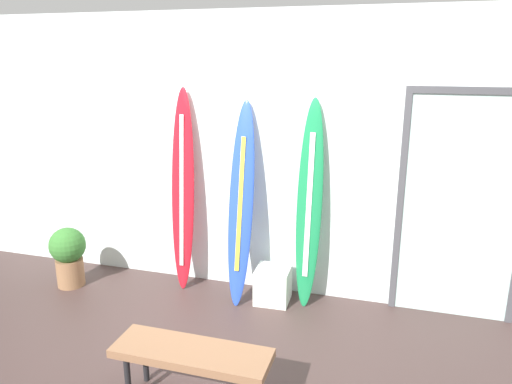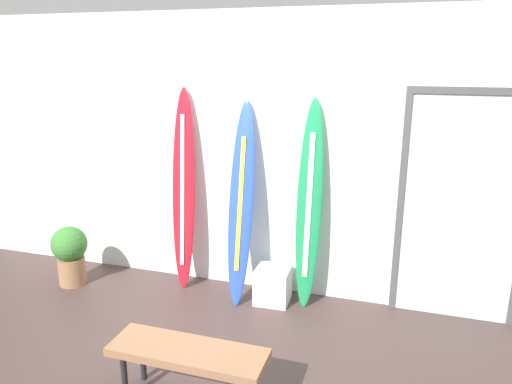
{
  "view_description": "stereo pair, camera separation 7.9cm",
  "coord_description": "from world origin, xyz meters",
  "px_view_note": "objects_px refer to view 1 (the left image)",
  "views": [
    {
      "loc": [
        1.25,
        -3.31,
        2.38
      ],
      "look_at": [
        -0.01,
        0.95,
        1.12
      ],
      "focal_mm": 33.87,
      "sensor_mm": 36.0,
      "label": 1
    },
    {
      "loc": [
        1.33,
        -3.28,
        2.38
      ],
      "look_at": [
        -0.01,
        0.95,
        1.12
      ],
      "focal_mm": 33.87,
      "sensor_mm": 36.0,
      "label": 2
    }
  ],
  "objects_px": {
    "potted_plant": "(68,254)",
    "glass_door": "(461,204)",
    "bench": "(192,356)",
    "surfboard_emerald": "(309,206)",
    "surfboard_cobalt": "(241,206)",
    "display_block_left": "(273,285)",
    "surfboard_crimson": "(183,193)"
  },
  "relations": [
    {
      "from": "display_block_left",
      "to": "potted_plant",
      "type": "height_order",
      "value": "potted_plant"
    },
    {
      "from": "surfboard_crimson",
      "to": "surfboard_emerald",
      "type": "height_order",
      "value": "surfboard_crimson"
    },
    {
      "from": "glass_door",
      "to": "bench",
      "type": "xyz_separation_m",
      "value": [
        -1.83,
        -1.84,
        -0.72
      ]
    },
    {
      "from": "surfboard_emerald",
      "to": "display_block_left",
      "type": "xyz_separation_m",
      "value": [
        -0.33,
        -0.09,
        -0.83
      ]
    },
    {
      "from": "surfboard_emerald",
      "to": "bench",
      "type": "distance_m",
      "value": 1.86
    },
    {
      "from": "surfboard_cobalt",
      "to": "display_block_left",
      "type": "height_order",
      "value": "surfboard_cobalt"
    },
    {
      "from": "glass_door",
      "to": "surfboard_emerald",
      "type": "bearing_deg",
      "value": -173.3
    },
    {
      "from": "glass_door",
      "to": "bench",
      "type": "relative_size",
      "value": 1.91
    },
    {
      "from": "surfboard_cobalt",
      "to": "glass_door",
      "type": "xyz_separation_m",
      "value": [
        2.0,
        0.25,
        0.12
      ]
    },
    {
      "from": "surfboard_cobalt",
      "to": "surfboard_emerald",
      "type": "relative_size",
      "value": 0.98
    },
    {
      "from": "surfboard_crimson",
      "to": "surfboard_emerald",
      "type": "xyz_separation_m",
      "value": [
        1.31,
        0.0,
        -0.02
      ]
    },
    {
      "from": "surfboard_crimson",
      "to": "potted_plant",
      "type": "xyz_separation_m",
      "value": [
        -1.18,
        -0.36,
        -0.67
      ]
    },
    {
      "from": "potted_plant",
      "to": "glass_door",
      "type": "bearing_deg",
      "value": 7.78
    },
    {
      "from": "surfboard_emerald",
      "to": "bench",
      "type": "bearing_deg",
      "value": -106.22
    },
    {
      "from": "surfboard_crimson",
      "to": "bench",
      "type": "height_order",
      "value": "surfboard_crimson"
    },
    {
      "from": "potted_plant",
      "to": "bench",
      "type": "distance_m",
      "value": 2.39
    },
    {
      "from": "surfboard_emerald",
      "to": "potted_plant",
      "type": "distance_m",
      "value": 2.6
    },
    {
      "from": "surfboard_crimson",
      "to": "surfboard_cobalt",
      "type": "distance_m",
      "value": 0.66
    },
    {
      "from": "display_block_left",
      "to": "glass_door",
      "type": "bearing_deg",
      "value": 8.33
    },
    {
      "from": "display_block_left",
      "to": "glass_door",
      "type": "distance_m",
      "value": 1.92
    },
    {
      "from": "display_block_left",
      "to": "surfboard_crimson",
      "type": "bearing_deg",
      "value": 175.01
    },
    {
      "from": "surfboard_cobalt",
      "to": "potted_plant",
      "type": "distance_m",
      "value": 1.96
    },
    {
      "from": "surfboard_cobalt",
      "to": "potted_plant",
      "type": "relative_size",
      "value": 3.07
    },
    {
      "from": "surfboard_crimson",
      "to": "surfboard_cobalt",
      "type": "bearing_deg",
      "value": -7.59
    },
    {
      "from": "surfboard_cobalt",
      "to": "potted_plant",
      "type": "height_order",
      "value": "surfboard_cobalt"
    },
    {
      "from": "bench",
      "to": "surfboard_emerald",
      "type": "bearing_deg",
      "value": 73.78
    },
    {
      "from": "surfboard_emerald",
      "to": "bench",
      "type": "relative_size",
      "value": 1.81
    },
    {
      "from": "display_block_left",
      "to": "bench",
      "type": "distance_m",
      "value": 1.61
    },
    {
      "from": "bench",
      "to": "surfboard_cobalt",
      "type": "bearing_deg",
      "value": 95.92
    },
    {
      "from": "surfboard_cobalt",
      "to": "glass_door",
      "type": "relative_size",
      "value": 0.93
    },
    {
      "from": "glass_door",
      "to": "potted_plant",
      "type": "height_order",
      "value": "glass_door"
    },
    {
      "from": "surfboard_cobalt",
      "to": "display_block_left",
      "type": "bearing_deg",
      "value": 0.27
    }
  ]
}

